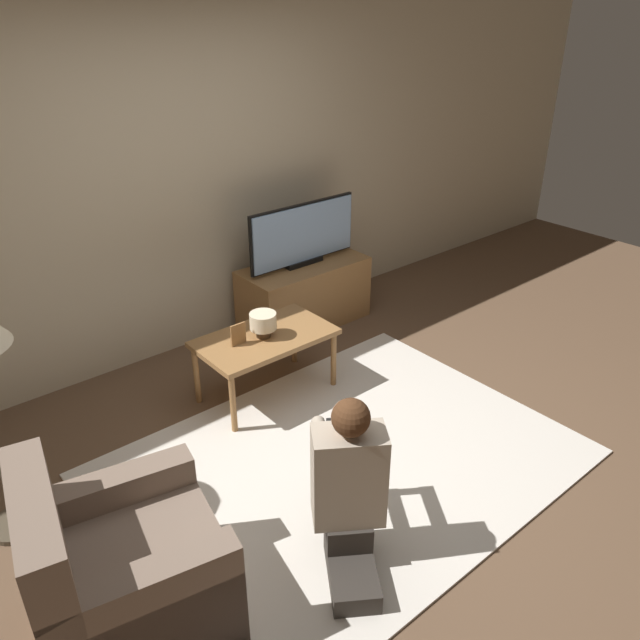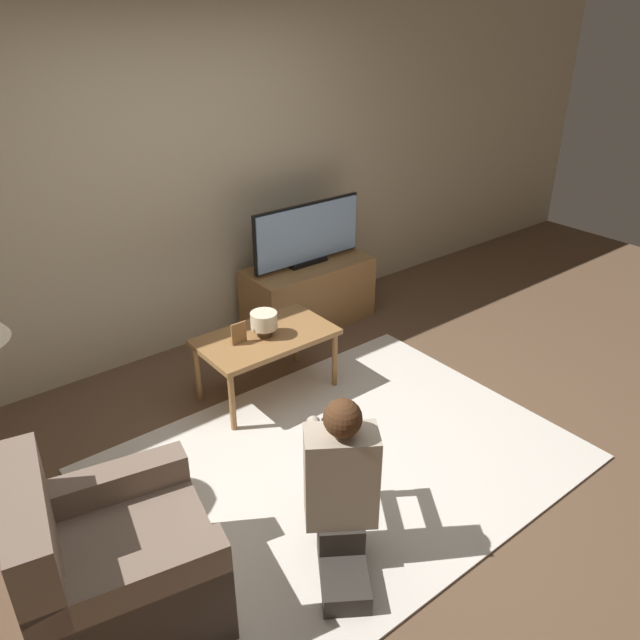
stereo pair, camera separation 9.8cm
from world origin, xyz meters
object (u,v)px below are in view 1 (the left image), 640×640
(tv, at_px, (303,234))
(table_lamp, at_px, (263,323))
(armchair, at_px, (124,573))
(coffee_table, at_px, (265,342))
(person_kneeling, at_px, (349,486))

(tv, height_order, table_lamp, tv)
(armchair, bearing_deg, coffee_table, -43.35)
(person_kneeling, distance_m, table_lamp, 1.53)
(coffee_table, bearing_deg, armchair, -144.83)
(armchair, relative_size, person_kneeling, 0.97)
(tv, bearing_deg, person_kneeling, -123.98)
(tv, bearing_deg, armchair, -143.92)
(table_lamp, bearing_deg, armchair, -144.68)
(armchair, bearing_deg, table_lamp, -43.20)
(tv, xyz_separation_m, person_kneeling, (-1.42, -2.11, -0.34))
(person_kneeling, xyz_separation_m, table_lamp, (0.54, 1.43, 0.11))
(tv, xyz_separation_m, table_lamp, (-0.89, -0.68, -0.23))
(armchair, relative_size, table_lamp, 4.99)
(tv, relative_size, person_kneeling, 1.10)
(person_kneeling, bearing_deg, armchair, 13.42)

